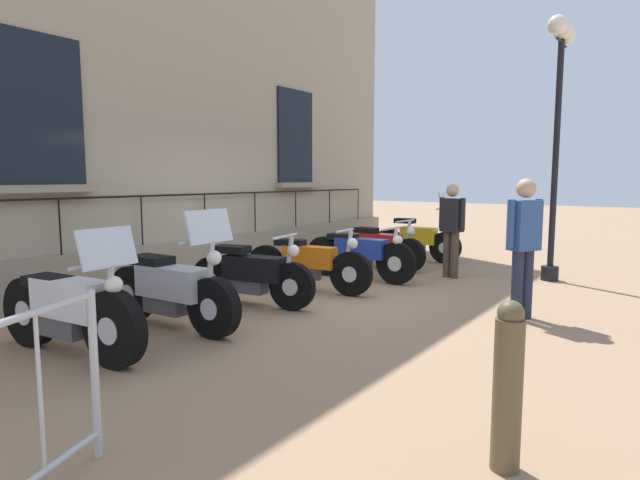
# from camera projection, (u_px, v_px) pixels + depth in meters

# --- Properties ---
(ground_plane) EXTENTS (60.00, 60.00, 0.00)m
(ground_plane) POSITION_uv_depth(u_px,v_px,m) (311.00, 291.00, 8.03)
(ground_plane) COLOR #9E7A5B
(building_facade) EXTENTS (0.82, 12.40, 8.59)m
(building_facade) POSITION_uv_depth(u_px,v_px,m) (184.00, 35.00, 9.10)
(building_facade) COLOR tan
(building_facade) RESTS_ON ground_plane
(motorcycle_white) EXTENTS (2.00, 0.70, 1.28)m
(motorcycle_white) POSITION_uv_depth(u_px,v_px,m) (71.00, 310.00, 5.04)
(motorcycle_white) COLOR black
(motorcycle_white) RESTS_ON ground_plane
(motorcycle_silver) EXTENTS (2.01, 0.74, 1.38)m
(motorcycle_silver) POSITION_uv_depth(u_px,v_px,m) (172.00, 290.00, 5.97)
(motorcycle_silver) COLOR black
(motorcycle_silver) RESTS_ON ground_plane
(motorcycle_black) EXTENTS (1.87, 0.65, 0.98)m
(motorcycle_black) POSITION_uv_depth(u_px,v_px,m) (252.00, 275.00, 7.08)
(motorcycle_black) COLOR black
(motorcycle_black) RESTS_ON ground_plane
(motorcycle_orange) EXTENTS (2.16, 0.53, 0.98)m
(motorcycle_orange) POSITION_uv_depth(u_px,v_px,m) (308.00, 264.00, 8.01)
(motorcycle_orange) COLOR black
(motorcycle_orange) RESTS_ON ground_plane
(motorcycle_blue) EXTENTS (2.12, 0.61, 0.93)m
(motorcycle_blue) POSITION_uv_depth(u_px,v_px,m) (359.00, 255.00, 8.91)
(motorcycle_blue) COLOR black
(motorcycle_blue) RESTS_ON ground_plane
(motorcycle_red) EXTENTS (1.98, 0.64, 0.96)m
(motorcycle_red) POSITION_uv_depth(u_px,v_px,m) (379.00, 248.00, 10.03)
(motorcycle_red) COLOR black
(motorcycle_red) RESTS_ON ground_plane
(motorcycle_yellow) EXTENTS (1.91, 0.56, 1.44)m
(motorcycle_yellow) POSITION_uv_depth(u_px,v_px,m) (417.00, 241.00, 11.00)
(motorcycle_yellow) COLOR black
(motorcycle_yellow) RESTS_ON ground_plane
(lamppost) EXTENTS (0.30, 1.00, 4.23)m
(lamppost) POSITION_uv_depth(u_px,v_px,m) (559.00, 100.00, 8.55)
(lamppost) COLOR black
(lamppost) RESTS_ON ground_plane
(bollard) EXTENTS (0.17, 0.17, 1.02)m
(bollard) POSITION_uv_depth(u_px,v_px,m) (508.00, 386.00, 3.05)
(bollard) COLOR brown
(bollard) RESTS_ON ground_plane
(pedestrian_standing) EXTENTS (0.51, 0.32, 1.62)m
(pedestrian_standing) POSITION_uv_depth(u_px,v_px,m) (452.00, 225.00, 9.05)
(pedestrian_standing) COLOR #47382D
(pedestrian_standing) RESTS_ON ground_plane
(pedestrian_walking) EXTENTS (0.37, 0.47, 1.71)m
(pedestrian_walking) POSITION_uv_depth(u_px,v_px,m) (524.00, 240.00, 6.34)
(pedestrian_walking) COLOR #23283D
(pedestrian_walking) RESTS_ON ground_plane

